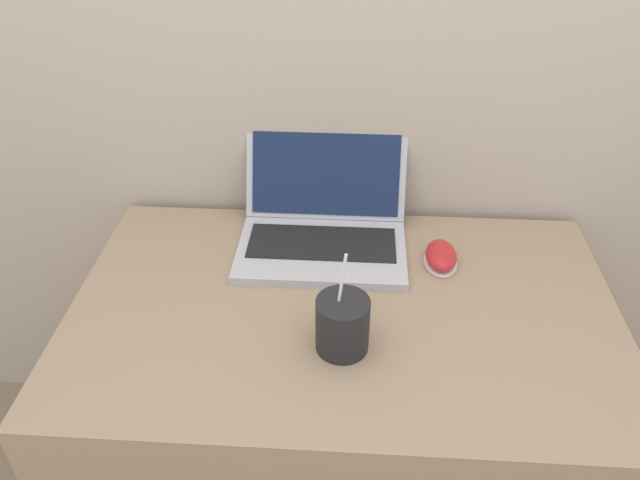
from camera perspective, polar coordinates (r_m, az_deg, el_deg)
desk at (r=1.51m, az=1.89°, el=-16.12°), size 1.09×0.68×0.70m
laptop at (r=1.40m, az=0.28°, el=1.51°), size 0.37×0.33×0.21m
drink_cup at (r=1.13m, az=2.30°, el=-7.67°), size 0.10×0.10×0.20m
computer_mouse at (r=1.38m, az=11.00°, el=-1.46°), size 0.07×0.11×0.04m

